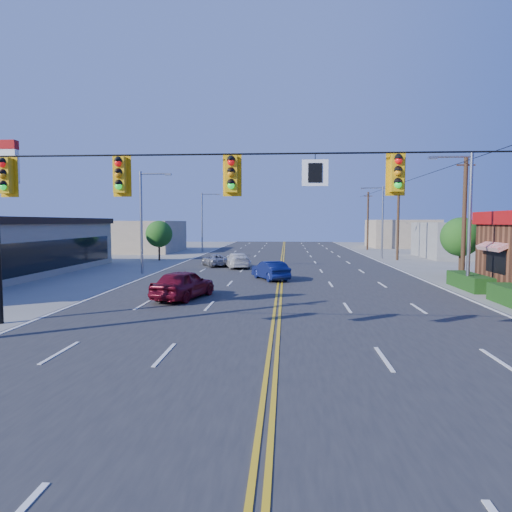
# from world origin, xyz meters

# --- Properties ---
(ground) EXTENTS (160.00, 160.00, 0.00)m
(ground) POSITION_xyz_m (0.00, 0.00, 0.00)
(ground) COLOR gray
(ground) RESTS_ON ground
(road) EXTENTS (20.00, 120.00, 0.06)m
(road) POSITION_xyz_m (0.00, 20.00, 0.03)
(road) COLOR #2D2D30
(road) RESTS_ON ground
(signal_span) EXTENTS (24.32, 0.34, 9.00)m
(signal_span) POSITION_xyz_m (-0.12, 0.00, 4.89)
(signal_span) COLOR #47301E
(signal_span) RESTS_ON ground
(streetlight_se) EXTENTS (2.55, 0.25, 8.00)m
(streetlight_se) POSITION_xyz_m (10.79, 14.00, 4.51)
(streetlight_se) COLOR gray
(streetlight_se) RESTS_ON ground
(streetlight_ne) EXTENTS (2.55, 0.25, 8.00)m
(streetlight_ne) POSITION_xyz_m (10.79, 38.00, 4.51)
(streetlight_ne) COLOR gray
(streetlight_ne) RESTS_ON ground
(streetlight_sw) EXTENTS (2.55, 0.25, 8.00)m
(streetlight_sw) POSITION_xyz_m (-10.79, 22.00, 4.51)
(streetlight_sw) COLOR gray
(streetlight_sw) RESTS_ON ground
(streetlight_nw) EXTENTS (2.55, 0.25, 8.00)m
(streetlight_nw) POSITION_xyz_m (-10.79, 48.00, 4.51)
(streetlight_nw) COLOR gray
(streetlight_nw) RESTS_ON ground
(utility_pole_near) EXTENTS (0.28, 0.28, 8.40)m
(utility_pole_near) POSITION_xyz_m (12.20, 18.00, 4.20)
(utility_pole_near) COLOR #47301E
(utility_pole_near) RESTS_ON ground
(utility_pole_mid) EXTENTS (0.28, 0.28, 8.40)m
(utility_pole_mid) POSITION_xyz_m (12.20, 36.00, 4.20)
(utility_pole_mid) COLOR #47301E
(utility_pole_mid) RESTS_ON ground
(utility_pole_far) EXTENTS (0.28, 0.28, 8.40)m
(utility_pole_far) POSITION_xyz_m (12.20, 54.00, 4.20)
(utility_pole_far) COLOR #47301E
(utility_pole_far) RESTS_ON ground
(tree_kfc_rear) EXTENTS (2.94, 2.94, 4.41)m
(tree_kfc_rear) POSITION_xyz_m (13.50, 22.00, 2.93)
(tree_kfc_rear) COLOR #47301E
(tree_kfc_rear) RESTS_ON ground
(tree_west) EXTENTS (2.80, 2.80, 4.20)m
(tree_west) POSITION_xyz_m (-13.00, 34.00, 2.79)
(tree_west) COLOR #47301E
(tree_west) RESTS_ON ground
(bld_east_mid) EXTENTS (12.00, 10.00, 4.00)m
(bld_east_mid) POSITION_xyz_m (22.00, 40.00, 2.00)
(bld_east_mid) COLOR gray
(bld_east_mid) RESTS_ON ground
(bld_west_far) EXTENTS (11.00, 12.00, 4.20)m
(bld_west_far) POSITION_xyz_m (-20.00, 48.00, 2.10)
(bld_west_far) COLOR tan
(bld_west_far) RESTS_ON ground
(bld_east_far) EXTENTS (10.00, 10.00, 4.40)m
(bld_east_far) POSITION_xyz_m (19.00, 62.00, 2.20)
(bld_east_far) COLOR tan
(bld_east_far) RESTS_ON ground
(car_magenta) EXTENTS (2.95, 4.80, 1.53)m
(car_magenta) POSITION_xyz_m (-4.94, 9.98, 0.76)
(car_magenta) COLOR maroon
(car_magenta) RESTS_ON ground
(car_blue) EXTENTS (2.90, 4.16, 1.30)m
(car_blue) POSITION_xyz_m (-0.70, 18.13, 0.65)
(car_blue) COLOR #0D164D
(car_blue) RESTS_ON ground
(car_white) EXTENTS (3.04, 4.84, 1.31)m
(car_white) POSITION_xyz_m (-3.90, 26.23, 0.65)
(car_white) COLOR silver
(car_white) RESTS_ON ground
(car_silver) EXTENTS (3.24, 4.30, 1.09)m
(car_silver) POSITION_xyz_m (-6.03, 27.58, 0.54)
(car_silver) COLOR #B2B1B6
(car_silver) RESTS_ON ground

